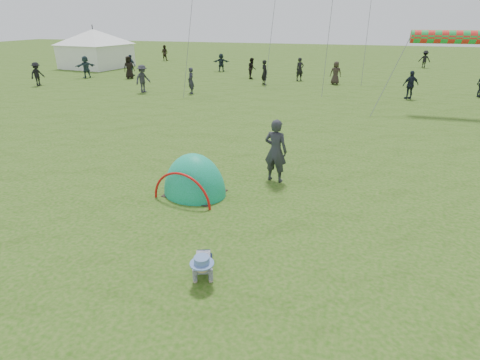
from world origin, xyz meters
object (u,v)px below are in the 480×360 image
(popup_tent, at_px, (195,193))
(standing_adult, at_px, (276,151))
(crawling_toddler, at_px, (203,263))
(event_marquee, at_px, (95,47))

(popup_tent, bearing_deg, standing_adult, 46.95)
(crawling_toddler, height_order, standing_adult, standing_adult)
(popup_tent, relative_size, standing_adult, 1.23)
(crawling_toddler, xyz_separation_m, standing_adult, (0.38, 4.97, 0.65))
(popup_tent, height_order, event_marquee, event_marquee)
(crawling_toddler, xyz_separation_m, popup_tent, (-1.61, 3.42, -0.31))
(crawling_toddler, xyz_separation_m, event_marquee, (-22.37, 27.83, 1.62))
(crawling_toddler, height_order, event_marquee, event_marquee)
(standing_adult, xyz_separation_m, event_marquee, (-22.74, 22.85, 0.97))
(popup_tent, height_order, standing_adult, standing_adult)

